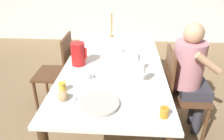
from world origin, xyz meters
The scene contains 15 objects.
ground_plane centered at (0.00, 0.00, 0.00)m, with size 20.00×20.00×0.00m, color #7F6647.
dining_table centered at (0.00, 0.00, 0.65)m, with size 0.98×2.12×0.74m.
chair_person_side centered at (0.68, -0.17, 0.49)m, with size 0.42×0.42×0.92m.
chair_opposite centered at (-0.68, 0.21, 0.49)m, with size 0.42×0.42×0.92m.
person_seated centered at (0.76, -0.14, 0.71)m, with size 0.39×0.41×1.19m.
red_pitcher centered at (-0.35, -0.12, 0.85)m, with size 0.16×0.14×0.23m.
wine_glass_water centered at (0.21, -0.27, 0.88)m, with size 0.07×0.07×0.20m.
wine_glass_juice centered at (0.25, -0.47, 0.88)m, with size 0.07×0.07×0.20m.
teacup_near_person centered at (-0.22, -0.41, 0.76)m, with size 0.14×0.14×0.06m.
teacup_across centered at (0.06, 0.22, 0.76)m, with size 0.14×0.14×0.06m.
serving_tray centered at (-0.06, -0.80, 0.75)m, with size 0.30×0.30×0.03m.
bread_plate centered at (-0.34, -0.75, 0.76)m, with size 0.19×0.19×0.08m.
jam_jar_amber centered at (0.39, -0.90, 0.78)m, with size 0.06×0.06×0.07m.
jam_jar_red centered at (-0.38, -0.62, 0.78)m, with size 0.06×0.06×0.07m.
candlestick_tall centered at (-0.08, 0.80, 0.89)m, with size 0.06×0.06×0.38m.
Camera 1 is at (0.11, -2.09, 1.69)m, focal length 35.00 mm.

